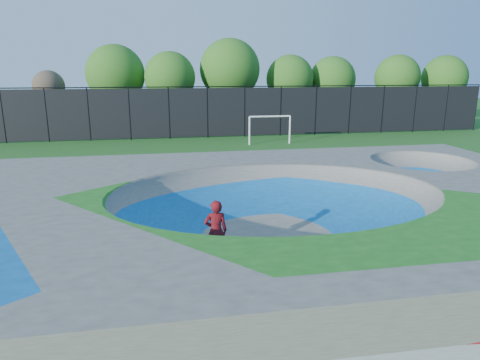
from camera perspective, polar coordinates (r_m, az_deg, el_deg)
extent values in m
plane|color=#1D5317|center=(14.47, 4.80, -7.05)|extent=(120.00, 120.00, 0.00)
cube|color=gray|center=(14.22, 4.86, -4.23)|extent=(22.00, 14.00, 1.50)
imported|color=red|center=(12.09, -3.24, -6.85)|extent=(0.67, 0.45, 1.82)
cube|color=black|center=(12.44, -3.18, -10.64)|extent=(0.81, 0.35, 0.05)
cylinder|color=white|center=(31.05, 1.27, 6.57)|extent=(0.12, 0.12, 2.02)
cylinder|color=white|center=(31.79, 6.66, 6.66)|extent=(0.12, 0.12, 2.02)
cylinder|color=white|center=(31.26, 4.03, 8.46)|extent=(3.02, 0.12, 0.12)
cylinder|color=black|center=(35.99, -29.07, 7.45)|extent=(0.09, 0.09, 4.00)
cylinder|color=black|center=(35.15, -24.40, 7.86)|extent=(0.09, 0.09, 4.00)
cylinder|color=black|center=(34.56, -19.53, 8.22)|extent=(0.09, 0.09, 4.00)
cylinder|color=black|center=(34.22, -14.52, 8.53)|extent=(0.09, 0.09, 4.00)
cylinder|color=black|center=(34.14, -9.44, 8.78)|extent=(0.09, 0.09, 4.00)
cylinder|color=black|center=(34.32, -4.37, 8.96)|extent=(0.09, 0.09, 4.00)
cylinder|color=black|center=(34.77, 0.61, 9.07)|extent=(0.09, 0.09, 4.00)
cylinder|color=black|center=(35.46, 5.44, 9.12)|extent=(0.09, 0.09, 4.00)
cylinder|color=black|center=(36.39, 10.05, 9.10)|extent=(0.09, 0.09, 4.00)
cylinder|color=black|center=(37.53, 14.40, 9.03)|extent=(0.09, 0.09, 4.00)
cylinder|color=black|center=(38.87, 18.48, 8.92)|extent=(0.09, 0.09, 4.00)
cylinder|color=black|center=(40.40, 22.26, 8.78)|extent=(0.09, 0.09, 4.00)
cylinder|color=black|center=(42.08, 25.75, 8.61)|extent=(0.09, 0.09, 4.00)
cylinder|color=black|center=(43.90, 28.96, 8.43)|extent=(0.09, 0.09, 4.00)
cube|color=black|center=(34.32, -4.37, 8.96)|extent=(48.00, 0.03, 3.80)
cylinder|color=black|center=(34.19, -4.44, 12.30)|extent=(48.00, 0.08, 0.08)
cylinder|color=#413220|center=(40.20, -23.77, 7.78)|extent=(0.44, 0.44, 2.85)
sphere|color=brown|center=(40.04, -24.15, 11.36)|extent=(2.60, 2.60, 2.60)
cylinder|color=#413220|center=(40.23, -15.94, 8.56)|extent=(0.44, 0.44, 3.00)
sphere|color=#2A6119|center=(40.05, -16.28, 13.40)|extent=(5.08, 5.08, 5.08)
cylinder|color=#413220|center=(38.20, -9.13, 8.67)|extent=(0.44, 0.44, 3.04)
sphere|color=#2A6119|center=(38.01, -9.32, 13.38)|extent=(4.32, 4.32, 4.32)
cylinder|color=#413220|center=(39.36, -1.35, 9.22)|extent=(0.44, 0.44, 3.32)
sphere|color=#2A6119|center=(39.19, -1.38, 14.56)|extent=(5.33, 5.33, 5.33)
cylinder|color=#413220|center=(41.33, 6.54, 9.02)|extent=(0.44, 0.44, 2.81)
sphere|color=#2A6119|center=(41.15, 6.66, 13.25)|extent=(4.39, 4.39, 4.39)
cylinder|color=#413220|center=(43.30, 11.99, 8.98)|extent=(0.44, 0.44, 2.70)
sphere|color=#2A6119|center=(43.13, 12.21, 12.95)|extent=(4.40, 4.40, 4.40)
cylinder|color=#413220|center=(45.40, 19.89, 8.85)|extent=(0.44, 0.44, 2.95)
sphere|color=#2A6119|center=(45.24, 20.23, 12.73)|extent=(4.29, 4.29, 4.29)
cylinder|color=#413220|center=(48.38, 25.21, 8.57)|extent=(0.44, 0.44, 2.85)
sphere|color=#2A6119|center=(48.23, 25.61, 12.19)|extent=(4.38, 4.38, 4.38)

